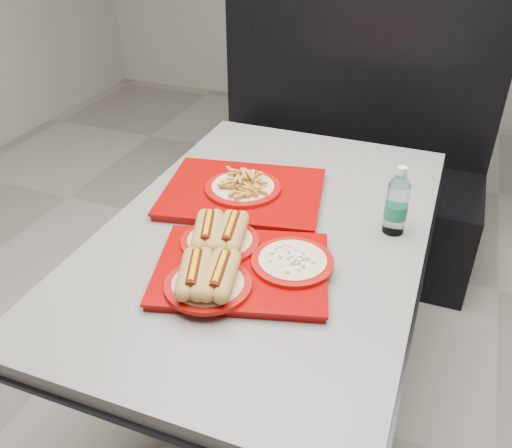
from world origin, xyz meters
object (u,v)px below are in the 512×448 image
at_px(booth_bench, 342,172).
at_px(tray_near, 235,261).
at_px(diner_table, 266,271).
at_px(water_bottle, 397,204).
at_px(tray_far, 243,190).

bearing_deg(booth_bench, tray_near, -90.11).
relative_size(diner_table, water_bottle, 6.90).
distance_m(diner_table, tray_near, 0.31).
distance_m(diner_table, tray_far, 0.27).
height_order(tray_near, tray_far, tray_far).
bearing_deg(tray_near, water_bottle, 44.27).
relative_size(tray_near, water_bottle, 2.50).
relative_size(tray_near, tray_far, 0.92).
xyz_separation_m(diner_table, booth_bench, (0.00, 1.09, -0.18)).
bearing_deg(diner_table, tray_far, 133.87).
xyz_separation_m(diner_table, tray_near, (-0.00, -0.23, 0.20)).
distance_m(tray_near, tray_far, 0.39).
height_order(booth_bench, tray_far, booth_bench).
distance_m(diner_table, booth_bench, 1.11).
xyz_separation_m(booth_bench, tray_near, (-0.00, -1.33, 0.38)).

